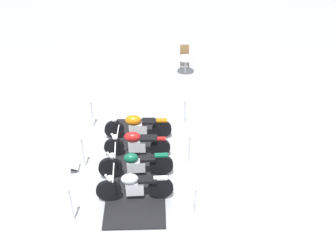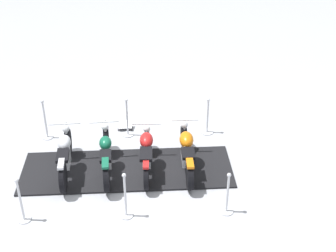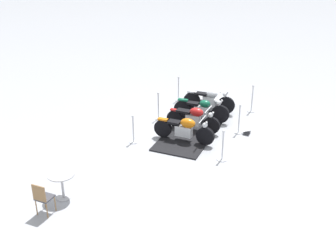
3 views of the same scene
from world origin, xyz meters
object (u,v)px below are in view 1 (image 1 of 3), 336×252
object	(u,v)px
motorcycle_maroon	(136,143)
stanchion_left_front	(185,117)
stanchion_left_mid	(189,155)
stanchion_right_rear	(72,209)
cafe_table	(186,62)
motorcycle_forest	(135,164)
stanchion_right_mid	(84,157)
cafe_chair_near_table	(185,54)
stanchion_left_rear	(195,207)
stanchion_right_front	(93,119)
info_placard	(75,167)
motorcycle_chrome	(134,186)
motorcycle_copper	(137,126)

from	to	relation	value
motorcycle_maroon	stanchion_left_front	size ratio (longest dim) A/B	1.98
stanchion_left_mid	stanchion_right_rear	xyz separation A→B (m)	(-2.46, -3.00, 0.02)
stanchion_left_mid	cafe_table	xyz separation A→B (m)	(-1.46, 5.79, 0.18)
motorcycle_forest	stanchion_right_mid	xyz separation A→B (m)	(-1.66, 0.01, -0.11)
cafe_chair_near_table	stanchion_right_mid	bearing A→B (deg)	-26.55
stanchion_left_rear	cafe_table	distance (m)	8.13
stanchion_right_front	cafe_table	size ratio (longest dim) A/B	1.36
info_placard	cafe_chair_near_table	size ratio (longest dim) A/B	0.47
motorcycle_chrome	info_placard	xyz separation A→B (m)	(-2.21, 0.77, -0.46)
motorcycle_copper	motorcycle_chrome	size ratio (longest dim) A/B	1.06
motorcycle_copper	motorcycle_forest	bearing A→B (deg)	90.88
motorcycle_copper	motorcycle_chrome	distance (m)	2.90
motorcycle_chrome	stanchion_left_mid	world-z (taller)	stanchion_left_mid
stanchion_right_front	cafe_table	xyz separation A→B (m)	(2.25, 4.64, 0.26)
stanchion_left_front	stanchion_right_rear	size ratio (longest dim) A/B	0.90
stanchion_right_front	stanchion_left_rear	xyz separation A→B (m)	(4.34, -3.22, 0.07)
stanchion_left_mid	cafe_table	world-z (taller)	stanchion_left_mid
motorcycle_maroon	info_placard	world-z (taller)	motorcycle_maroon
motorcycle_maroon	cafe_chair_near_table	xyz separation A→B (m)	(0.02, 6.59, 0.03)
stanchion_left_front	motorcycle_copper	bearing A→B (deg)	-139.76
motorcycle_chrome	cafe_chair_near_table	bearing A→B (deg)	-105.28
stanchion_left_front	cafe_table	world-z (taller)	stanchion_left_front
stanchion_right_rear	info_placard	world-z (taller)	stanchion_right_rear
motorcycle_maroon	motorcycle_chrome	world-z (taller)	motorcycle_chrome
motorcycle_copper	cafe_table	size ratio (longest dim) A/B	2.81
stanchion_right_rear	cafe_table	xyz separation A→B (m)	(1.00, 8.79, 0.17)
cafe_table	stanchion_left_front	bearing A→B (deg)	-77.26
motorcycle_forest	stanchion_left_front	distance (m)	3.12
motorcycle_chrome	motorcycle_maroon	bearing A→B (deg)	-91.98
stanchion_right_mid	stanchion_left_rear	bearing A→B (deg)	-17.13
stanchion_left_front	info_placard	xyz separation A→B (m)	(-2.74, -3.16, -0.26)
motorcycle_forest	motorcycle_chrome	xyz separation A→B (m)	(0.28, -0.92, 0.04)
motorcycle_chrome	stanchion_right_front	size ratio (longest dim) A/B	1.94
motorcycle_maroon	cafe_chair_near_table	world-z (taller)	motorcycle_maroon
cafe_table	cafe_chair_near_table	bearing A→B (deg)	106.00
stanchion_left_front	stanchion_left_rear	size ratio (longest dim) A/B	0.94
stanchion_left_mid	cafe_chair_near_table	xyz separation A→B (m)	(-1.69, 6.58, 0.15)
stanchion_left_mid	stanchion_right_mid	bearing A→B (deg)	-163.25
motorcycle_copper	stanchion_right_rear	xyz separation A→B (m)	(-0.47, -3.91, -0.09)
motorcycle_copper	cafe_table	bearing A→B (deg)	-112.59
stanchion_right_rear	cafe_chair_near_table	size ratio (longest dim) A/B	1.20
motorcycle_maroon	stanchion_right_front	world-z (taller)	stanchion_right_front
motorcycle_copper	stanchion_right_front	xyz separation A→B (m)	(-1.71, 0.23, -0.19)
info_placard	cafe_chair_near_table	world-z (taller)	cafe_chair_near_table
stanchion_left_mid	motorcycle_copper	bearing A→B (deg)	155.51
motorcycle_chrome	info_placard	distance (m)	2.38
stanchion_left_mid	motorcycle_maroon	bearing A→B (deg)	-179.64
motorcycle_chrome	stanchion_left_front	xyz separation A→B (m)	(0.53, 3.93, -0.19)
motorcycle_copper	stanchion_left_rear	bearing A→B (deg)	114.99
motorcycle_forest	info_placard	bearing A→B (deg)	-14.99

